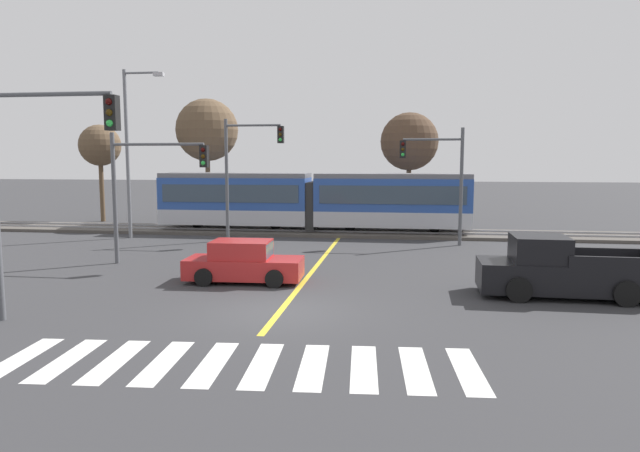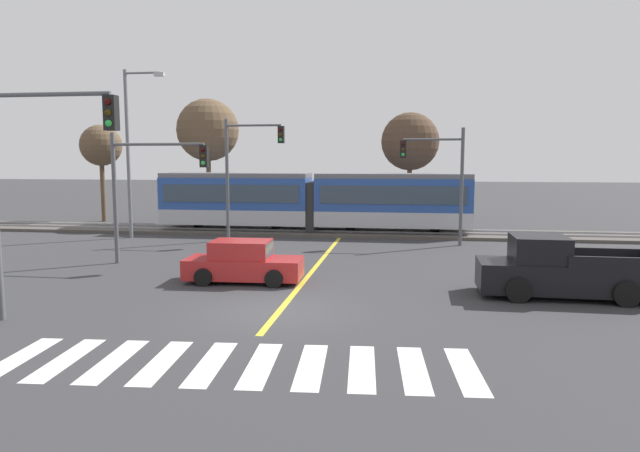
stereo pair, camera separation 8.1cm
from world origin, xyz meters
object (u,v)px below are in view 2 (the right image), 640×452
at_px(traffic_light_near_left, 32,164).
at_px(pickup_truck, 560,271).
at_px(sedan_crossing, 243,263).
at_px(bare_tree_east, 410,142).
at_px(traffic_light_far_right, 441,170).
at_px(street_lamp_west, 131,144).
at_px(bare_tree_far_west, 101,146).
at_px(bare_tree_west, 208,130).
at_px(light_rail_tram, 313,199).
at_px(traffic_light_far_left, 245,161).
at_px(traffic_light_mid_left, 148,177).

bearing_deg(traffic_light_near_left, pickup_truck, 18.77).
height_order(sedan_crossing, traffic_light_near_left, traffic_light_near_left).
xyz_separation_m(sedan_crossing, bare_tree_east, (6.09, 19.05, 4.89)).
relative_size(traffic_light_far_right, street_lamp_west, 0.65).
bearing_deg(bare_tree_far_west, bare_tree_west, -3.74).
xyz_separation_m(light_rail_tram, pickup_truck, (10.43, -14.63, -1.21)).
bearing_deg(pickup_truck, traffic_light_far_right, 106.30).
distance_m(pickup_truck, bare_tree_west, 26.52).
xyz_separation_m(sedan_crossing, street_lamp_west, (-9.37, 10.40, 4.58)).
distance_m(traffic_light_far_left, bare_tree_far_west, 15.24).
distance_m(traffic_light_mid_left, street_lamp_west, 8.93).
relative_size(traffic_light_near_left, bare_tree_west, 0.77).
distance_m(sedan_crossing, pickup_truck, 10.80).
distance_m(traffic_light_far_left, traffic_light_mid_left, 7.56).
distance_m(pickup_truck, traffic_light_far_right, 11.75).
distance_m(sedan_crossing, street_lamp_west, 14.73).
bearing_deg(traffic_light_near_left, bare_tree_west, 98.20).
height_order(traffic_light_near_left, traffic_light_far_right, traffic_light_near_left).
bearing_deg(traffic_light_mid_left, bare_tree_far_west, 124.70).
bearing_deg(bare_tree_west, street_lamp_west, -104.56).
relative_size(pickup_truck, bare_tree_far_west, 0.79).
bearing_deg(traffic_light_near_left, bare_tree_far_west, 115.53).
xyz_separation_m(light_rail_tram, traffic_light_near_left, (-4.43, -19.68, 2.26)).
distance_m(light_rail_tram, pickup_truck, 18.01).
bearing_deg(street_lamp_west, light_rail_tram, 19.79).
bearing_deg(traffic_light_near_left, traffic_light_mid_left, 95.39).
xyz_separation_m(bare_tree_far_west, bare_tree_east, (21.65, 0.83, 0.23)).
bearing_deg(light_rail_tram, traffic_light_far_left, -128.64).
distance_m(light_rail_tram, bare_tree_far_west, 16.80).
relative_size(bare_tree_far_west, bare_tree_west, 0.81).
bearing_deg(traffic_light_far_left, traffic_light_mid_left, -106.76).
distance_m(pickup_truck, bare_tree_far_west, 32.76).
bearing_deg(bare_tree_east, sedan_crossing, -107.72).
relative_size(light_rail_tram, traffic_light_mid_left, 3.33).
bearing_deg(traffic_light_far_right, bare_tree_far_west, 160.80).
relative_size(traffic_light_near_left, bare_tree_east, 0.87).
height_order(traffic_light_near_left, traffic_light_mid_left, traffic_light_near_left).
distance_m(sedan_crossing, bare_tree_far_west, 24.41).
height_order(pickup_truck, bare_tree_east, bare_tree_east).
relative_size(traffic_light_far_right, traffic_light_mid_left, 1.09).
height_order(traffic_light_mid_left, street_lamp_west, street_lamp_west).
bearing_deg(light_rail_tram, bare_tree_west, 154.11).
height_order(pickup_truck, bare_tree_far_west, bare_tree_far_west).
relative_size(traffic_light_far_left, traffic_light_mid_left, 1.18).
xyz_separation_m(traffic_light_near_left, traffic_light_far_right, (11.68, 15.95, -0.42)).
distance_m(sedan_crossing, traffic_light_far_right, 13.08).
bearing_deg(traffic_light_far_left, traffic_light_near_left, -94.91).
xyz_separation_m(sedan_crossing, pickup_truck, (10.77, -0.74, 0.14)).
bearing_deg(bare_tree_far_west, traffic_light_far_left, -32.49).
bearing_deg(light_rail_tram, traffic_light_near_left, -102.70).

